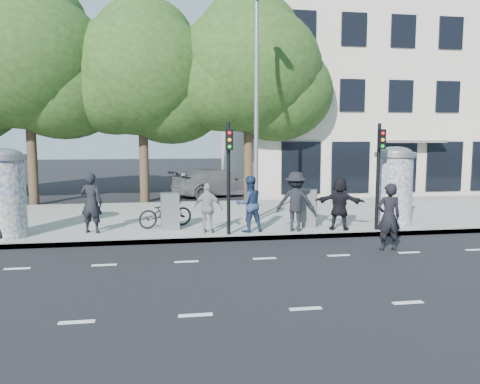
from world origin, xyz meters
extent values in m
plane|color=black|center=(0.00, 0.00, 0.00)|extent=(120.00, 120.00, 0.00)
cube|color=gray|center=(0.00, 7.50, 0.07)|extent=(40.00, 8.00, 0.15)
cube|color=slate|center=(0.00, 3.55, 0.07)|extent=(40.00, 0.10, 0.16)
cube|color=silver|center=(0.00, -2.20, 0.00)|extent=(32.00, 0.12, 0.01)
cube|color=silver|center=(0.00, 1.40, 0.00)|extent=(32.00, 0.12, 0.01)
cylinder|color=beige|center=(-7.20, 4.50, 1.30)|extent=(1.20, 1.20, 2.30)
cylinder|color=slate|center=(-7.20, 4.50, 2.53)|extent=(1.36, 1.36, 0.16)
ellipsoid|color=slate|center=(-7.20, 4.50, 2.61)|extent=(1.10, 1.10, 0.38)
cylinder|color=beige|center=(5.20, 4.70, 1.30)|extent=(1.20, 1.20, 2.30)
cylinder|color=slate|center=(5.20, 4.70, 2.53)|extent=(1.36, 1.36, 0.16)
ellipsoid|color=slate|center=(5.20, 4.70, 2.61)|extent=(1.10, 1.10, 0.38)
cylinder|color=black|center=(-0.60, 3.85, 1.85)|extent=(0.11, 0.11, 3.40)
cube|color=black|center=(-0.60, 3.67, 3.05)|extent=(0.22, 0.14, 0.62)
cylinder|color=black|center=(4.20, 3.85, 1.85)|extent=(0.11, 0.11, 3.40)
cube|color=black|center=(4.20, 3.67, 3.05)|extent=(0.22, 0.14, 0.62)
cylinder|color=slate|center=(0.80, 6.70, 4.15)|extent=(0.16, 0.16, 8.00)
cylinder|color=#38281C|center=(-8.50, 12.50, 2.36)|extent=(0.44, 0.44, 4.73)
ellipsoid|color=#213914|center=(-8.50, 12.50, 6.51)|extent=(7.20, 7.20, 6.12)
cylinder|color=#38281C|center=(-3.50, 12.70, 2.21)|extent=(0.44, 0.44, 4.41)
ellipsoid|color=#213914|center=(-3.50, 12.70, 6.08)|extent=(6.80, 6.80, 5.78)
cylinder|color=#38281C|center=(1.50, 12.30, 2.29)|extent=(0.44, 0.44, 4.59)
ellipsoid|color=#213914|center=(1.50, 12.30, 6.32)|extent=(7.00, 7.00, 5.95)
cube|color=beige|center=(12.00, 20.00, 6.00)|extent=(20.00, 15.00, 12.00)
cube|color=black|center=(12.00, 12.45, 1.60)|extent=(18.00, 0.10, 2.60)
cube|color=#59544C|center=(10.00, 12.10, 2.90)|extent=(3.20, 0.90, 0.12)
cube|color=#194C8C|center=(2.50, 12.45, 3.20)|extent=(1.60, 0.06, 0.30)
imported|color=black|center=(-4.77, 4.77, 1.09)|extent=(0.78, 0.62, 1.88)
imported|color=navy|center=(0.09, 4.17, 1.03)|extent=(0.97, 0.83, 1.76)
imported|color=black|center=(1.57, 4.06, 1.09)|extent=(1.37, 1.04, 1.88)
imported|color=gray|center=(-1.20, 4.17, 0.93)|extent=(1.03, 0.79, 1.56)
imported|color=black|center=(3.00, 4.02, 1.00)|extent=(1.68, 1.14, 1.71)
imported|color=black|center=(3.57, 1.78, 0.93)|extent=(0.71, 0.49, 1.86)
imported|color=black|center=(-2.51, 5.34, 0.63)|extent=(1.29, 1.95, 0.97)
cube|color=slate|center=(-2.36, 4.89, 0.74)|extent=(0.60, 0.46, 1.18)
cube|color=#5C5D60|center=(2.17, 4.73, 0.77)|extent=(0.71, 0.62, 1.23)
imported|color=#55585D|center=(0.26, 14.45, 0.72)|extent=(3.68, 5.38, 1.45)
camera|label=1|loc=(-2.46, -10.11, 3.10)|focal=35.00mm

